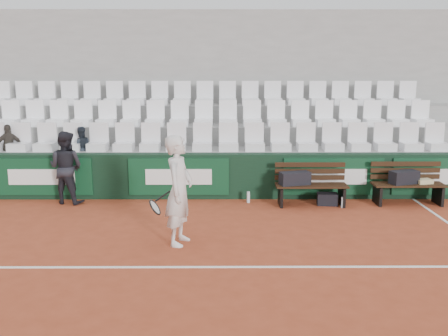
# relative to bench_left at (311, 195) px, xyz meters

# --- Properties ---
(ground) EXTENTS (80.00, 80.00, 0.00)m
(ground) POSITION_rel_bench_left_xyz_m (-2.64, -3.36, -0.23)
(ground) COLOR #A34124
(ground) RESTS_ON ground
(court_baseline) EXTENTS (18.00, 0.06, 0.01)m
(court_baseline) POSITION_rel_bench_left_xyz_m (-2.64, -3.36, -0.22)
(court_baseline) COLOR white
(court_baseline) RESTS_ON ground
(back_barrier) EXTENTS (18.00, 0.34, 1.00)m
(back_barrier) POSITION_rel_bench_left_xyz_m (-2.57, 0.64, 0.28)
(back_barrier) COLOR black
(back_barrier) RESTS_ON ground
(grandstand_tier_front) EXTENTS (18.00, 0.95, 1.00)m
(grandstand_tier_front) POSITION_rel_bench_left_xyz_m (-2.64, 1.27, 0.28)
(grandstand_tier_front) COLOR #959592
(grandstand_tier_front) RESTS_ON ground
(grandstand_tier_mid) EXTENTS (18.00, 0.95, 1.45)m
(grandstand_tier_mid) POSITION_rel_bench_left_xyz_m (-2.64, 2.22, 0.50)
(grandstand_tier_mid) COLOR #969693
(grandstand_tier_mid) RESTS_ON ground
(grandstand_tier_back) EXTENTS (18.00, 0.95, 1.90)m
(grandstand_tier_back) POSITION_rel_bench_left_xyz_m (-2.64, 3.17, 0.72)
(grandstand_tier_back) COLOR #989895
(grandstand_tier_back) RESTS_ON ground
(grandstand_rear_wall) EXTENTS (18.00, 0.30, 4.40)m
(grandstand_rear_wall) POSITION_rel_bench_left_xyz_m (-2.64, 3.79, 1.98)
(grandstand_rear_wall) COLOR #999996
(grandstand_rear_wall) RESTS_ON ground
(seat_row_front) EXTENTS (11.90, 0.44, 0.63)m
(seat_row_front) POSITION_rel_bench_left_xyz_m (-2.64, 1.09, 1.09)
(seat_row_front) COLOR white
(seat_row_front) RESTS_ON grandstand_tier_front
(seat_row_mid) EXTENTS (11.90, 0.44, 0.63)m
(seat_row_mid) POSITION_rel_bench_left_xyz_m (-2.64, 2.04, 1.54)
(seat_row_mid) COLOR white
(seat_row_mid) RESTS_ON grandstand_tier_mid
(seat_row_back) EXTENTS (11.90, 0.44, 0.63)m
(seat_row_back) POSITION_rel_bench_left_xyz_m (-2.64, 2.99, 1.99)
(seat_row_back) COLOR white
(seat_row_back) RESTS_ON grandstand_tier_back
(bench_left) EXTENTS (1.50, 0.56, 0.45)m
(bench_left) POSITION_rel_bench_left_xyz_m (0.00, 0.00, 0.00)
(bench_left) COLOR black
(bench_left) RESTS_ON ground
(bench_right) EXTENTS (1.50, 0.56, 0.45)m
(bench_right) POSITION_rel_bench_left_xyz_m (2.08, 0.08, 0.00)
(bench_right) COLOR black
(bench_right) RESTS_ON ground
(sports_bag_left) EXTENTS (0.68, 0.42, 0.27)m
(sports_bag_left) POSITION_rel_bench_left_xyz_m (-0.35, 0.00, 0.36)
(sports_bag_left) COLOR black
(sports_bag_left) RESTS_ON bench_left
(sports_bag_right) EXTENTS (0.65, 0.45, 0.28)m
(sports_bag_right) POSITION_rel_bench_left_xyz_m (1.98, 0.08, 0.36)
(sports_bag_right) COLOR black
(sports_bag_right) RESTS_ON bench_right
(towel) EXTENTS (0.37, 0.30, 0.09)m
(towel) POSITION_rel_bench_left_xyz_m (2.41, 0.11, 0.27)
(towel) COLOR #C6B780
(towel) RESTS_ON bench_right
(sports_bag_ground) EXTENTS (0.44, 0.29, 0.26)m
(sports_bag_ground) POSITION_rel_bench_left_xyz_m (0.35, 0.02, -0.10)
(sports_bag_ground) COLOR black
(sports_bag_ground) RESTS_ON ground
(water_bottle_near) EXTENTS (0.07, 0.07, 0.25)m
(water_bottle_near) POSITION_rel_bench_left_xyz_m (-1.32, 0.21, -0.10)
(water_bottle_near) COLOR silver
(water_bottle_near) RESTS_ON ground
(water_bottle_far) EXTENTS (0.06, 0.06, 0.23)m
(water_bottle_far) POSITION_rel_bench_left_xyz_m (0.62, -0.21, -0.11)
(water_bottle_far) COLOR silver
(water_bottle_far) RESTS_ON ground
(tennis_player) EXTENTS (0.78, 0.74, 1.81)m
(tennis_player) POSITION_rel_bench_left_xyz_m (-2.59, -2.33, 0.68)
(tennis_player) COLOR silver
(tennis_player) RESTS_ON ground
(ball_kid) EXTENTS (0.88, 0.76, 1.56)m
(ball_kid) POSITION_rel_bench_left_xyz_m (-5.22, 0.22, 0.55)
(ball_kid) COLOR black
(ball_kid) RESTS_ON ground
(spectator_b) EXTENTS (0.66, 0.47, 1.05)m
(spectator_b) POSITION_rel_bench_left_xyz_m (-6.78, 1.14, 1.30)
(spectator_b) COLOR #35302A
(spectator_b) RESTS_ON grandstand_tier_front
(spectator_c) EXTENTS (0.60, 0.54, 0.99)m
(spectator_c) POSITION_rel_bench_left_xyz_m (-5.13, 1.14, 1.27)
(spectator_c) COLOR #1D242C
(spectator_c) RESTS_ON grandstand_tier_front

